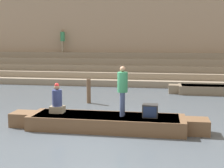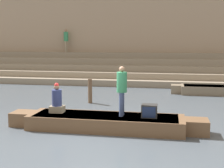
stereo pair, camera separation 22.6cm
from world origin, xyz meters
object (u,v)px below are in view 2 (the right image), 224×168
at_px(person_on_steps, 66,39).
at_px(mooring_post, 90,91).
at_px(rowboat_main, 105,122).
at_px(person_standing, 122,88).
at_px(person_rowing, 57,101).
at_px(tv_set, 149,111).
at_px(moored_boat_shore, 217,90).

bearing_deg(person_on_steps, mooring_post, -169.64).
bearing_deg(rowboat_main, mooring_post, 111.81).
bearing_deg(person_standing, person_on_steps, 103.53).
distance_m(rowboat_main, person_rowing, 1.87).
relative_size(rowboat_main, tv_set, 13.35).
distance_m(tv_set, person_on_steps, 15.18).
xyz_separation_m(person_standing, person_rowing, (-2.30, 0.06, -0.54)).
xyz_separation_m(rowboat_main, person_rowing, (-1.75, 0.12, 0.64)).
bearing_deg(person_on_steps, person_standing, -168.93).
distance_m(person_rowing, tv_set, 3.23).
bearing_deg(mooring_post, rowboat_main, -68.88).
bearing_deg(mooring_post, tv_set, -53.78).
xyz_separation_m(tv_set, person_on_steps, (-7.30, 13.10, 2.39)).
bearing_deg(person_rowing, moored_boat_shore, 36.55).
xyz_separation_m(person_standing, mooring_post, (-2.19, 4.19, -0.85)).
bearing_deg(moored_boat_shore, person_rowing, -125.30).
distance_m(rowboat_main, mooring_post, 4.56).
xyz_separation_m(person_standing, tv_set, (0.92, -0.05, -0.74)).
height_order(mooring_post, person_on_steps, person_on_steps).
relative_size(person_rowing, mooring_post, 0.90).
bearing_deg(person_rowing, mooring_post, 74.81).
relative_size(rowboat_main, person_standing, 4.05).
relative_size(person_standing, moored_boat_shore, 0.33).
distance_m(tv_set, mooring_post, 5.26).
xyz_separation_m(mooring_post, person_on_steps, (-4.19, 8.85, 2.50)).
distance_m(rowboat_main, person_standing, 1.30).
xyz_separation_m(rowboat_main, person_on_steps, (-5.83, 13.10, 2.83)).
height_order(tv_set, mooring_post, mooring_post).
bearing_deg(rowboat_main, moored_boat_shore, 59.82).
xyz_separation_m(rowboat_main, tv_set, (1.47, -0.00, 0.44)).
bearing_deg(person_on_steps, tv_set, -165.85).
bearing_deg(rowboat_main, person_rowing, 176.87).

